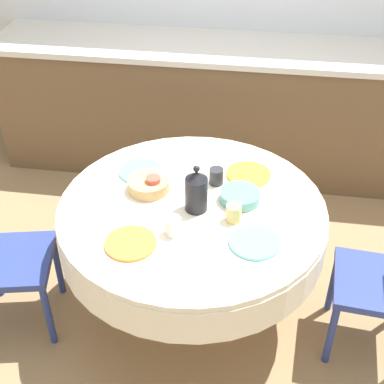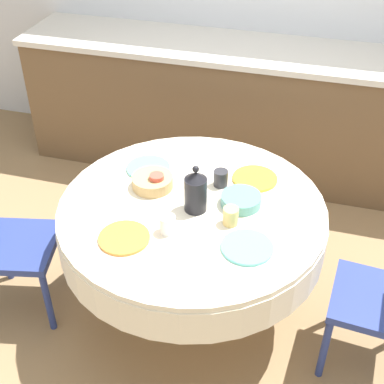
% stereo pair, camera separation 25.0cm
% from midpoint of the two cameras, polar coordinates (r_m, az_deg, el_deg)
% --- Properties ---
extents(ground_plane, '(12.00, 12.00, 0.00)m').
position_cam_midpoint_polar(ground_plane, '(3.06, 2.40, -12.37)').
color(ground_plane, '#8E704C').
extents(kitchen_counter, '(3.24, 0.64, 0.95)m').
position_cam_midpoint_polar(kitchen_counter, '(3.93, 7.81, 8.54)').
color(kitchen_counter, brown).
rests_on(kitchen_counter, ground_plane).
extents(dining_table, '(1.30, 1.30, 0.73)m').
position_cam_midpoint_polar(dining_table, '(2.63, 2.73, -3.66)').
color(dining_table, tan).
rests_on(dining_table, ground_plane).
extents(plate_near_left, '(0.23, 0.23, 0.01)m').
position_cam_midpoint_polar(plate_near_left, '(2.37, -4.26, -5.03)').
color(plate_near_left, orange).
rests_on(plate_near_left, dining_table).
extents(cup_near_left, '(0.07, 0.07, 0.08)m').
position_cam_midpoint_polar(cup_near_left, '(2.37, 0.41, -3.60)').
color(cup_near_left, white).
rests_on(cup_near_left, dining_table).
extents(plate_near_right, '(0.23, 0.23, 0.01)m').
position_cam_midpoint_polar(plate_near_right, '(2.34, 8.97, -5.97)').
color(plate_near_right, '#60BCB7').
rests_on(plate_near_right, dining_table).
extents(cup_near_right, '(0.07, 0.07, 0.08)m').
position_cam_midpoint_polar(cup_near_right, '(2.44, 7.08, -2.69)').
color(cup_near_right, '#DBB766').
rests_on(cup_near_right, dining_table).
extents(plate_far_left, '(0.23, 0.23, 0.01)m').
position_cam_midpoint_polar(plate_far_left, '(2.80, -2.13, 2.49)').
color(plate_far_left, '#60BCB7').
rests_on(plate_far_left, dining_table).
extents(cup_far_left, '(0.07, 0.07, 0.08)m').
position_cam_midpoint_polar(cup_far_left, '(2.63, -1.06, 0.99)').
color(cup_far_left, '#CC4C3D').
rests_on(cup_far_left, dining_table).
extents(plate_far_right, '(0.23, 0.23, 0.01)m').
position_cam_midpoint_polar(plate_far_right, '(2.75, 9.32, 1.33)').
color(plate_far_right, yellow).
rests_on(plate_far_right, dining_table).
extents(cup_far_right, '(0.07, 0.07, 0.08)m').
position_cam_midpoint_polar(cup_far_right, '(2.67, 5.77, 1.38)').
color(cup_far_right, '#28282D').
rests_on(cup_far_right, dining_table).
extents(coffee_carafe, '(0.11, 0.11, 0.24)m').
position_cam_midpoint_polar(coffee_carafe, '(2.47, 3.29, -0.02)').
color(coffee_carafe, black).
rests_on(coffee_carafe, dining_table).
extents(bread_basket, '(0.21, 0.21, 0.06)m').
position_cam_midpoint_polar(bread_basket, '(2.66, -1.55, 0.99)').
color(bread_basket, tan).
rests_on(bread_basket, dining_table).
extents(fruit_bowl, '(0.19, 0.19, 0.05)m').
position_cam_midpoint_polar(fruit_bowl, '(2.57, 8.04, -0.96)').
color(fruit_bowl, '#569993').
rests_on(fruit_bowl, dining_table).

